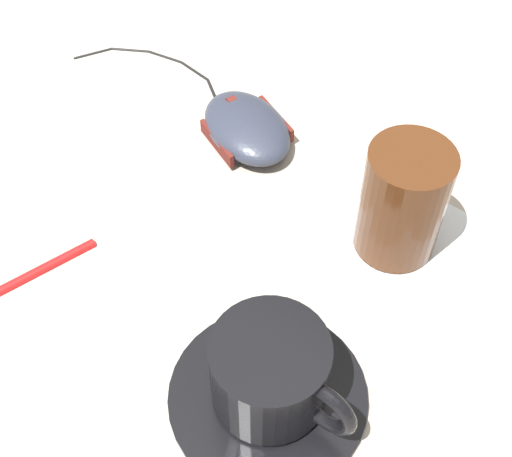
# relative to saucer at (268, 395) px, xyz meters

# --- Properties ---
(ground_plane) EXTENTS (3.00, 3.00, 0.00)m
(ground_plane) POSITION_rel_saucer_xyz_m (0.13, -0.10, -0.00)
(ground_plane) COLOR #B2A899
(saucer) EXTENTS (0.14, 0.14, 0.01)m
(saucer) POSITION_rel_saucer_xyz_m (0.00, 0.00, 0.00)
(saucer) COLOR black
(saucer) RESTS_ON ground
(coffee_cup) EXTENTS (0.11, 0.08, 0.06)m
(coffee_cup) POSITION_rel_saucer_xyz_m (-0.00, -0.00, 0.04)
(coffee_cup) COLOR black
(coffee_cup) RESTS_ON saucer
(computer_mouse) EXTENTS (0.12, 0.10, 0.03)m
(computer_mouse) POSITION_rel_saucer_xyz_m (0.18, -0.19, 0.01)
(computer_mouse) COLOR #2D3342
(computer_mouse) RESTS_ON ground
(mouse_cable) EXTENTS (0.17, 0.07, 0.00)m
(mouse_cable) POSITION_rel_saucer_xyz_m (0.33, -0.21, -0.00)
(mouse_cable) COLOR black
(mouse_cable) RESTS_ON ground
(napkin_under_glass) EXTENTS (0.13, 0.13, 0.00)m
(napkin_under_glass) POSITION_rel_saucer_xyz_m (0.01, -0.18, -0.00)
(napkin_under_glass) COLOR white
(napkin_under_glass) RESTS_ON ground
(drinking_glass) EXTENTS (0.07, 0.07, 0.10)m
(drinking_glass) POSITION_rel_saucer_xyz_m (0.01, -0.17, 0.05)
(drinking_glass) COLOR #4C2814
(drinking_glass) RESTS_ON napkin_under_glass
(pen) EXTENTS (0.04, 0.14, 0.01)m
(pen) POSITION_rel_saucer_xyz_m (0.22, 0.06, 0.00)
(pen) COLOR #B21919
(pen) RESTS_ON ground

